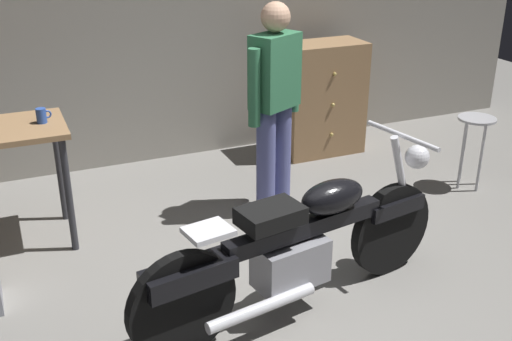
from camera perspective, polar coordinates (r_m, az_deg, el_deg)
ground_plane at (r=3.98m, az=4.22°, el=-12.32°), size 12.00×12.00×0.00m
motorcycle at (r=3.74m, az=4.10°, el=-6.73°), size 2.17×0.73×1.00m
person_standing at (r=4.78m, az=1.71°, el=6.37°), size 0.52×0.37×1.67m
shop_stool at (r=5.67m, az=19.44°, el=3.24°), size 0.32×0.32×0.64m
wooden_dresser at (r=6.18m, az=6.02°, el=6.58°), size 0.80×0.47×1.10m
mug_blue_enamel at (r=4.60m, az=-19.04°, el=4.78°), size 0.11×0.07×0.11m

